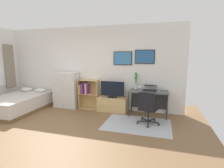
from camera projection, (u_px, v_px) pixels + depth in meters
name	position (u px, v px, depth m)	size (l,w,h in m)	color
ground_plane	(45.00, 138.00, 3.72)	(7.20, 7.20, 0.00)	brown
wall_back_with_posters	(90.00, 68.00, 5.79)	(6.12, 0.09, 2.70)	white
area_rug	(137.00, 124.00, 4.44)	(1.70, 1.20, 0.01)	#B2B7BC
bed	(18.00, 103.00, 5.54)	(1.40, 2.05, 0.62)	brown
dresser	(66.00, 90.00, 5.87)	(0.82, 0.46, 1.21)	silver
bookshelf	(87.00, 92.00, 5.73)	(0.66, 0.30, 0.97)	tan
tv_stand	(113.00, 104.00, 5.49)	(0.93, 0.41, 0.45)	tan
television	(112.00, 90.00, 5.39)	(0.75, 0.16, 0.51)	black
desk	(148.00, 95.00, 5.11)	(1.13, 0.57, 0.74)	#4C4C4F
office_chair	(147.00, 107.00, 4.37)	(0.58, 0.57, 0.86)	#232326
laptop	(150.00, 88.00, 5.11)	(0.40, 0.43, 0.17)	#333338
computer_mouse	(159.00, 91.00, 4.90)	(0.06, 0.10, 0.03)	silver
bamboo_vase	(136.00, 81.00, 5.25)	(0.10, 0.12, 0.52)	silver
wine_glass	(140.00, 87.00, 4.97)	(0.07, 0.07, 0.18)	silver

